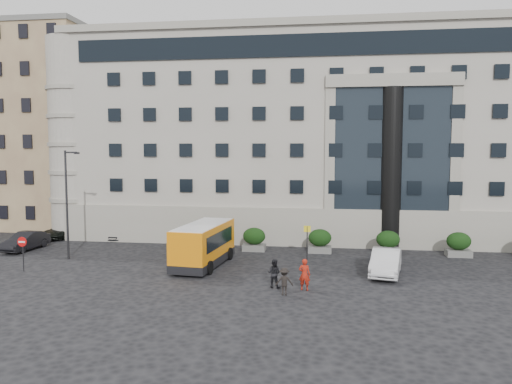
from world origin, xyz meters
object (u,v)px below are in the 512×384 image
at_px(hedge_d, 388,242).
at_px(hedge_b, 254,239).
at_px(hedge_a, 191,237).
at_px(minibus, 204,243).
at_px(hedge_e, 459,244).
at_px(parked_car_b, 26,241).
at_px(parked_car_c, 123,231).
at_px(pedestrian_c, 284,281).
at_px(parked_car_d, 62,231).
at_px(pedestrian_b, 274,273).
at_px(red_truck, 97,220).
at_px(hedge_c, 320,241).
at_px(no_entry_sign, 22,247).
at_px(street_lamp, 67,200).
at_px(bus_stop_sign, 307,237).
at_px(white_taxi, 386,262).
at_px(pedestrian_a, 304,274).

bearing_deg(hedge_d, hedge_b, 180.00).
relative_size(hedge_a, minibus, 0.26).
xyz_separation_m(hedge_e, parked_car_b, (-33.80, -2.31, -0.20)).
distance_m(parked_car_c, pedestrian_c, 22.55).
distance_m(parked_car_d, pedestrian_b, 24.93).
xyz_separation_m(hedge_b, pedestrian_b, (2.65, -10.32, -0.09)).
distance_m(red_truck, pedestrian_b, 24.99).
distance_m(hedge_c, pedestrian_b, 10.63).
xyz_separation_m(parked_car_c, parked_car_d, (-5.50, -0.71, -0.02)).
distance_m(hedge_e, parked_car_b, 33.88).
bearing_deg(no_entry_sign, hedge_c, 24.49).
relative_size(hedge_c, hedge_e, 1.00).
bearing_deg(street_lamp, pedestrian_c, -22.87).
height_order(parked_car_d, pedestrian_c, pedestrian_c).
bearing_deg(parked_car_d, hedge_b, -8.39).
height_order(hedge_c, pedestrian_c, hedge_c).
bearing_deg(hedge_d, parked_car_c, 170.03).
distance_m(hedge_c, parked_car_d, 23.64).
height_order(red_truck, parked_car_b, red_truck).
bearing_deg(pedestrian_c, hedge_e, -143.42).
height_order(street_lamp, bus_stop_sign, street_lamp).
xyz_separation_m(minibus, parked_car_d, (-15.45, 8.93, -0.99)).
distance_m(hedge_a, parked_car_d, 13.43).
bearing_deg(bus_stop_sign, hedge_b, 146.93).
height_order(white_taxi, pedestrian_a, pedestrian_a).
xyz_separation_m(hedge_e, parked_car_d, (-33.80, 3.35, -0.31)).
bearing_deg(hedge_a, white_taxi, -23.36).
relative_size(minibus, white_taxi, 1.44).
bearing_deg(hedge_b, hedge_d, 0.00).
xyz_separation_m(hedge_c, parked_car_d, (-23.40, 3.35, -0.31)).
bearing_deg(hedge_b, white_taxi, -33.75).
bearing_deg(pedestrian_b, pedestrian_c, 130.05).
xyz_separation_m(red_truck, parked_car_c, (3.47, -2.06, -0.62)).
relative_size(hedge_e, minibus, 0.26).
bearing_deg(hedge_c, pedestrian_b, -103.90).
distance_m(hedge_a, parked_car_b, 13.21).
bearing_deg(hedge_b, pedestrian_a, -67.35).
distance_m(hedge_b, hedge_e, 15.60).
relative_size(hedge_b, hedge_d, 1.00).
distance_m(hedge_b, street_lamp, 14.41).
xyz_separation_m(hedge_d, minibus, (-13.15, -5.58, 0.68)).
height_order(minibus, parked_car_d, minibus).
xyz_separation_m(parked_car_c, pedestrian_c, (16.06, -15.82, 0.13)).
distance_m(hedge_b, pedestrian_c, 12.24).
bearing_deg(hedge_a, parked_car_c, 151.58).
xyz_separation_m(hedge_a, street_lamp, (-7.94, -4.80, 3.44)).
bearing_deg(pedestrian_a, pedestrian_b, -0.95).
distance_m(hedge_e, bus_stop_sign, 11.67).
xyz_separation_m(street_lamp, pedestrian_b, (15.78, -5.52, -3.53)).
relative_size(minibus, pedestrian_b, 4.27).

